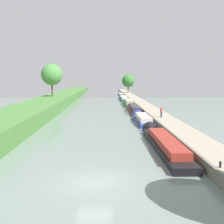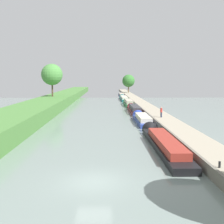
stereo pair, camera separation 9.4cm
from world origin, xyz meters
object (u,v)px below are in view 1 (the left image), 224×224
(narrowboat_teal, at_px, (123,98))
(person_walking, at_px, (161,112))
(narrowboat_blue, at_px, (142,119))
(narrowboat_navy, at_px, (121,95))
(mooring_bollard_near, at_px, (220,164))
(narrowboat_black, at_px, (163,142))
(narrowboat_green, at_px, (128,103))
(mooring_bollard_far, at_px, (124,93))
(narrowboat_maroon, at_px, (134,109))

(narrowboat_teal, relative_size, person_walking, 9.88)
(narrowboat_blue, relative_size, narrowboat_teal, 0.72)
(narrowboat_navy, distance_m, mooring_bollard_near, 85.98)
(mooring_bollard_near, bearing_deg, narrowboat_navy, 91.20)
(narrowboat_black, height_order, person_walking, person_walking)
(narrowboat_green, height_order, narrowboat_navy, narrowboat_green)
(narrowboat_black, distance_m, narrowboat_blue, 16.08)
(narrowboat_teal, bearing_deg, narrowboat_navy, 89.54)
(person_walking, bearing_deg, narrowboat_black, -101.04)
(person_walking, bearing_deg, mooring_bollard_far, 90.76)
(narrowboat_blue, bearing_deg, narrowboat_green, 89.87)
(mooring_bollard_near, bearing_deg, narrowboat_blue, 94.38)
(person_walking, height_order, mooring_bollard_near, person_walking)
(narrowboat_blue, bearing_deg, mooring_bollard_far, 88.33)
(narrowboat_blue, relative_size, mooring_bollard_near, 26.23)
(narrowboat_maroon, height_order, narrowboat_green, narrowboat_green)
(narrowboat_green, height_order, mooring_bollard_near, narrowboat_green)
(narrowboat_black, height_order, mooring_bollard_near, mooring_bollard_near)
(narrowboat_maroon, relative_size, person_walking, 8.64)
(narrowboat_blue, relative_size, narrowboat_green, 0.87)
(narrowboat_black, relative_size, mooring_bollard_near, 37.46)
(narrowboat_green, bearing_deg, mooring_bollard_near, -87.96)
(narrowboat_maroon, xyz_separation_m, narrowboat_navy, (0.05, 47.48, -0.04))
(narrowboat_maroon, xyz_separation_m, mooring_bollard_far, (1.85, 54.02, 0.55))
(narrowboat_maroon, bearing_deg, mooring_bollard_far, 88.04)
(narrowboat_blue, height_order, narrowboat_green, narrowboat_green)
(narrowboat_black, distance_m, narrowboat_maroon, 29.08)
(narrowboat_green, xyz_separation_m, narrowboat_teal, (-0.04, 16.90, -0.09))
(narrowboat_black, height_order, narrowboat_teal, narrowboat_teal)
(narrowboat_teal, height_order, person_walking, person_walking)
(person_walking, relative_size, mooring_bollard_near, 3.69)
(narrowboat_navy, bearing_deg, narrowboat_black, -90.14)
(narrowboat_maroon, height_order, person_walking, person_walking)
(narrowboat_teal, xyz_separation_m, person_walking, (2.83, -45.71, 1.27))
(narrowboat_black, height_order, narrowboat_navy, narrowboat_navy)
(narrowboat_teal, xyz_separation_m, mooring_bollard_near, (1.92, -69.95, 0.62))
(narrowboat_maroon, distance_m, mooring_bollard_near, 38.53)
(mooring_bollard_near, bearing_deg, narrowboat_green, 92.04)
(narrowboat_blue, xyz_separation_m, narrowboat_navy, (0.15, 60.48, 0.04))
(narrowboat_green, xyz_separation_m, mooring_bollard_near, (1.89, -53.05, 0.53))
(narrowboat_navy, distance_m, mooring_bollard_far, 6.81)
(mooring_bollard_near, bearing_deg, mooring_bollard_far, 90.00)
(narrowboat_navy, height_order, mooring_bollard_far, mooring_bollard_far)
(narrowboat_teal, bearing_deg, narrowboat_green, -89.87)
(narrowboat_blue, distance_m, person_walking, 3.37)
(narrowboat_black, height_order, narrowboat_blue, narrowboat_black)
(narrowboat_black, relative_size, narrowboat_blue, 1.43)
(narrowboat_black, relative_size, narrowboat_maroon, 1.17)
(narrowboat_black, distance_m, narrowboat_green, 43.64)
(narrowboat_blue, relative_size, narrowboat_navy, 0.86)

